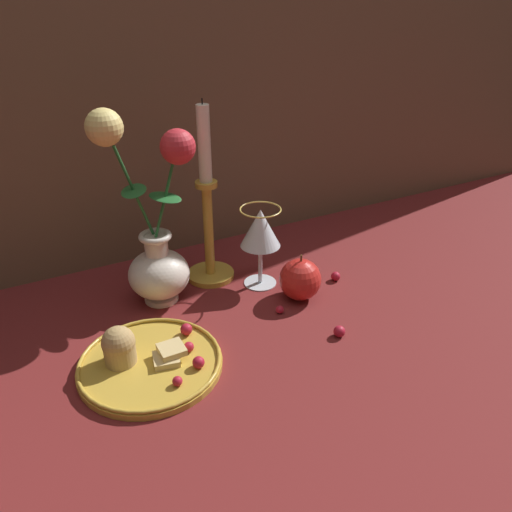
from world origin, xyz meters
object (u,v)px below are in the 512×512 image
object	(u,v)px
plate_with_pastries	(145,359)
candlestick	(208,220)
wine_glass	(260,231)
apple_beside_vase	(300,279)
vase	(155,241)

from	to	relation	value
plate_with_pastries	candlestick	world-z (taller)	candlestick
wine_glass	apple_beside_vase	world-z (taller)	wine_glass
plate_with_pastries	wine_glass	xyz separation A→B (m)	(0.27, 0.13, 0.10)
plate_with_pastries	wine_glass	world-z (taller)	wine_glass
vase	wine_glass	world-z (taller)	vase
wine_glass	apple_beside_vase	distance (m)	0.12
vase	plate_with_pastries	bearing A→B (deg)	-115.60
candlestick	apple_beside_vase	size ratio (longest dim) A/B	3.87
wine_glass	candlestick	bearing A→B (deg)	137.69
plate_with_pastries	apple_beside_vase	bearing A→B (deg)	9.82
apple_beside_vase	candlestick	bearing A→B (deg)	128.03
vase	candlestick	xyz separation A→B (m)	(0.11, 0.03, 0.00)
plate_with_pastries	candlestick	distance (m)	0.30
wine_glass	apple_beside_vase	bearing A→B (deg)	-63.05
vase	candlestick	bearing A→B (deg)	15.85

